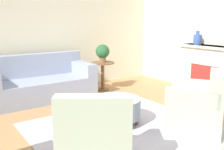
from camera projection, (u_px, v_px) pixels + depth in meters
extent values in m
plane|color=#AD7F51|center=(125.00, 130.00, 3.99)|extent=(16.00, 16.00, 0.00)
cube|color=beige|center=(47.00, 31.00, 6.11)|extent=(9.88, 0.12, 2.80)
cube|color=#BCB2C1|center=(125.00, 130.00, 3.99)|extent=(2.67, 2.42, 0.01)
cube|color=#8E99B2|center=(41.00, 89.00, 5.51)|extent=(2.20, 0.98, 0.44)
cube|color=#8E99B2|center=(34.00, 65.00, 5.73)|extent=(2.20, 0.20, 0.49)
cube|color=#8E99B2|center=(82.00, 68.00, 5.97)|extent=(0.24, 0.94, 0.27)
cube|color=brown|center=(50.00, 103.00, 5.18)|extent=(1.98, 0.05, 0.06)
cube|color=#9EB29E|center=(95.00, 146.00, 2.98)|extent=(1.07, 1.07, 0.46)
cube|color=#9EB29E|center=(93.00, 118.00, 2.61)|extent=(0.75, 0.60, 0.45)
cube|color=#9EB29E|center=(123.00, 116.00, 2.93)|extent=(0.53, 0.68, 0.25)
cube|color=#9EB29E|center=(67.00, 116.00, 2.93)|extent=(0.53, 0.68, 0.25)
cube|color=brown|center=(97.00, 147.00, 3.37)|extent=(0.60, 0.43, 0.06)
cube|color=#9EB29E|center=(194.00, 115.00, 3.96)|extent=(1.07, 1.07, 0.46)
cube|color=#9EB29E|center=(217.00, 88.00, 3.76)|extent=(0.75, 0.60, 0.45)
cube|color=#9EB29E|center=(195.00, 88.00, 4.18)|extent=(0.53, 0.68, 0.25)
cube|color=#9EB29E|center=(192.00, 98.00, 3.60)|extent=(0.53, 0.68, 0.25)
cube|color=brown|center=(170.00, 124.00, 4.12)|extent=(0.60, 0.43, 0.06)
cylinder|color=#8E99B2|center=(116.00, 107.00, 4.18)|extent=(0.80, 0.80, 0.30)
cylinder|color=brown|center=(112.00, 128.00, 3.90)|extent=(0.05, 0.05, 0.12)
cylinder|color=brown|center=(137.00, 121.00, 4.17)|extent=(0.05, 0.05, 0.12)
cylinder|color=brown|center=(95.00, 118.00, 4.29)|extent=(0.05, 0.05, 0.12)
cylinder|color=brown|center=(119.00, 113.00, 4.55)|extent=(0.05, 0.05, 0.12)
cylinder|color=brown|center=(103.00, 63.00, 6.17)|extent=(0.55, 0.55, 0.03)
cylinder|color=brown|center=(103.00, 77.00, 6.24)|extent=(0.08, 0.08, 0.65)
cylinder|color=brown|center=(103.00, 89.00, 6.30)|extent=(0.30, 0.30, 0.03)
cube|color=silver|center=(211.00, 71.00, 5.80)|extent=(0.36, 1.48, 1.10)
cube|color=maroon|center=(206.00, 79.00, 5.74)|extent=(0.02, 0.81, 0.60)
cube|color=silver|center=(212.00, 47.00, 5.68)|extent=(0.44, 1.58, 0.05)
cylinder|color=#38569E|center=(197.00, 40.00, 5.98)|extent=(0.18, 0.18, 0.23)
cylinder|color=#38569E|center=(198.00, 33.00, 5.94)|extent=(0.08, 0.08, 0.09)
cylinder|color=brown|center=(103.00, 60.00, 6.15)|extent=(0.15, 0.15, 0.12)
sphere|color=#23562D|center=(103.00, 51.00, 6.11)|extent=(0.32, 0.32, 0.32)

